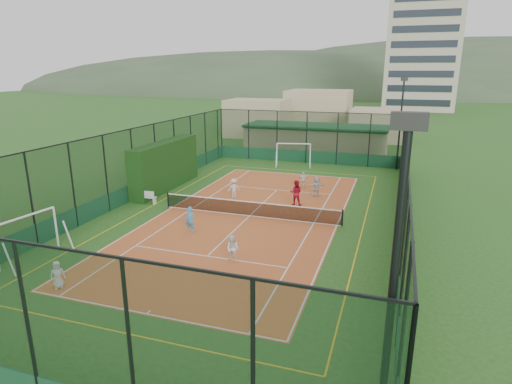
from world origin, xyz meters
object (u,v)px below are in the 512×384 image
apartment_tower (423,41)px  futsal_goal_far (293,155)px  child_near_right (233,249)px  coach (296,193)px  child_near_left (58,275)px  floodlight_ne (400,125)px  clubhouse (316,139)px  child_far_back (316,186)px  futsal_goal_near (28,237)px  child_far_right (303,180)px  white_bench (144,196)px  floodlight_se (389,331)px  child_near_mid (190,220)px  child_far_left (234,188)px

apartment_tower → futsal_goal_far: 69.34m
apartment_tower → child_near_right: bearing=-96.8°
coach → child_near_left: bearing=59.9°
floodlight_ne → child_near_right: (-7.17, -23.16, -3.46)m
clubhouse → child_far_back: bearing=-79.0°
futsal_goal_near → child_far_right: (9.93, 16.94, -0.43)m
white_bench → coach: size_ratio=0.99×
futsal_goal_far → floodlight_se: bearing=-85.9°
white_bench → child_near_mid: (5.52, -3.97, 0.27)m
child_near_left → white_bench: bearing=60.7°
floodlight_ne → coach: size_ratio=4.74×
white_bench → clubhouse: bearing=67.6°
futsal_goal_near → child_near_mid: size_ratio=2.23×
white_bench → floodlight_ne: bearing=42.2°
child_near_left → child_near_mid: child_near_mid is taller
child_near_mid → child_near_right: bearing=-38.7°
child_far_left → child_far_right: 5.94m
child_far_right → child_far_left: bearing=37.4°
apartment_tower → child_far_back: 78.17m
futsal_goal_far → child_far_left: (-1.54, -11.88, -0.35)m
white_bench → child_far_back: size_ratio=1.15×
child_near_mid → child_far_right: 12.03m
apartment_tower → floodlight_ne: bearing=-93.0°
child_far_right → futsal_goal_near: bearing=51.7°
clubhouse → child_near_right: 28.61m
child_near_left → child_near_right: 7.69m
futsal_goal_near → child_near_mid: futsal_goal_near is taller
child_near_left → futsal_goal_far: bearing=37.3°
child_near_right → child_far_back: bearing=89.9°
child_far_back → coach: 2.67m
clubhouse → apartment_tower: 62.64m
floodlight_ne → apartment_tower: size_ratio=0.28×
futsal_goal_near → coach: futsal_goal_near is taller
futsal_goal_near → coach: 16.21m
floodlight_se → coach: floodlight_se is taller
child_far_back → clubhouse: bearing=-109.0°
futsal_goal_near → futsal_goal_far: (7.30, 24.60, -0.01)m
coach → futsal_goal_near: bearing=45.4°
apartment_tower → child_far_right: bearing=-97.8°
child_near_mid → child_far_back: (5.45, 9.32, -0.00)m
child_near_right → child_far_right: size_ratio=1.04×
floodlight_se → coach: size_ratio=4.74×
clubhouse → child_near_mid: (-2.28, -25.67, -0.82)m
white_bench → futsal_goal_far: (6.93, 15.01, 0.58)m
apartment_tower → clubhouse: bearing=-101.3°
child_near_right → coach: bearing=93.2°
white_bench → child_far_right: 12.07m
apartment_tower → futsal_goal_near: (-20.17, -91.29, -13.93)m
apartment_tower → child_far_back: size_ratio=20.14×
clubhouse → coach: 19.00m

